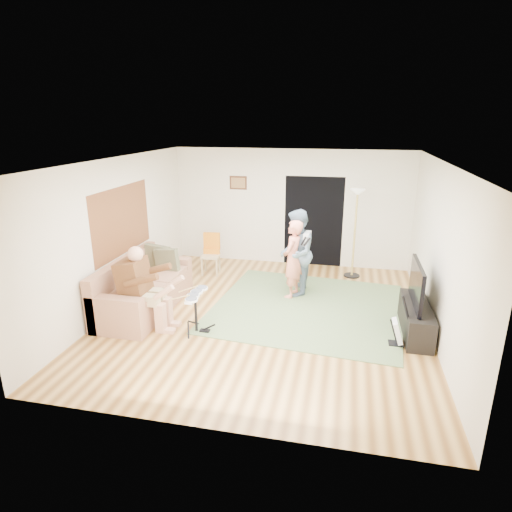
{
  "coord_description": "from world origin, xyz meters",
  "views": [
    {
      "loc": [
        1.29,
        -6.79,
        3.35
      ],
      "look_at": [
        -0.24,
        0.3,
        1.0
      ],
      "focal_mm": 30.0,
      "sensor_mm": 36.0,
      "label": 1
    }
  ],
  "objects_px": {
    "drum_kit": "(196,314)",
    "television": "(417,284)",
    "dining_chair": "(211,260)",
    "singer": "(293,259)",
    "torchiere_lamp": "(356,218)",
    "guitar_spare": "(398,331)",
    "sofa": "(141,292)",
    "tv_cabinet": "(416,319)",
    "guitarist": "(296,253)"
  },
  "relations": [
    {
      "from": "television",
      "to": "drum_kit",
      "type": "bearing_deg",
      "value": -168.6
    },
    {
      "from": "sofa",
      "to": "tv_cabinet",
      "type": "relative_size",
      "value": 1.66
    },
    {
      "from": "sofa",
      "to": "singer",
      "type": "height_order",
      "value": "singer"
    },
    {
      "from": "singer",
      "to": "torchiere_lamp",
      "type": "distance_m",
      "value": 1.9
    },
    {
      "from": "dining_chair",
      "to": "tv_cabinet",
      "type": "height_order",
      "value": "dining_chair"
    },
    {
      "from": "guitarist",
      "to": "drum_kit",
      "type": "bearing_deg",
      "value": -39.74
    },
    {
      "from": "guitar_spare",
      "to": "dining_chair",
      "type": "height_order",
      "value": "dining_chair"
    },
    {
      "from": "guitarist",
      "to": "torchiere_lamp",
      "type": "bearing_deg",
      "value": 134.12
    },
    {
      "from": "tv_cabinet",
      "to": "television",
      "type": "xyz_separation_m",
      "value": [
        -0.05,
        0.0,
        0.6
      ]
    },
    {
      "from": "guitar_spare",
      "to": "tv_cabinet",
      "type": "distance_m",
      "value": 0.56
    },
    {
      "from": "guitar_spare",
      "to": "singer",
      "type": "bearing_deg",
      "value": 139.92
    },
    {
      "from": "dining_chair",
      "to": "television",
      "type": "bearing_deg",
      "value": -32.61
    },
    {
      "from": "guitarist",
      "to": "tv_cabinet",
      "type": "distance_m",
      "value": 2.53
    },
    {
      "from": "sofa",
      "to": "television",
      "type": "xyz_separation_m",
      "value": [
        4.75,
        0.05,
        0.54
      ]
    },
    {
      "from": "sofa",
      "to": "television",
      "type": "relative_size",
      "value": 2.07
    },
    {
      "from": "singer",
      "to": "guitarist",
      "type": "height_order",
      "value": "guitarist"
    },
    {
      "from": "singer",
      "to": "tv_cabinet",
      "type": "relative_size",
      "value": 1.09
    },
    {
      "from": "guitar_spare",
      "to": "torchiere_lamp",
      "type": "bearing_deg",
      "value": 103.13
    },
    {
      "from": "singer",
      "to": "television",
      "type": "relative_size",
      "value": 1.36
    },
    {
      "from": "torchiere_lamp",
      "to": "television",
      "type": "height_order",
      "value": "torchiere_lamp"
    },
    {
      "from": "sofa",
      "to": "dining_chair",
      "type": "height_order",
      "value": "sofa"
    },
    {
      "from": "dining_chair",
      "to": "television",
      "type": "relative_size",
      "value": 0.81
    },
    {
      "from": "singer",
      "to": "dining_chair",
      "type": "height_order",
      "value": "singer"
    },
    {
      "from": "drum_kit",
      "to": "guitar_spare",
      "type": "height_order",
      "value": "guitar_spare"
    },
    {
      "from": "singer",
      "to": "torchiere_lamp",
      "type": "height_order",
      "value": "torchiere_lamp"
    },
    {
      "from": "sofa",
      "to": "torchiere_lamp",
      "type": "xyz_separation_m",
      "value": [
        3.8,
        2.53,
        1.01
      ]
    },
    {
      "from": "dining_chair",
      "to": "singer",
      "type": "bearing_deg",
      "value": -31.64
    },
    {
      "from": "sofa",
      "to": "guitar_spare",
      "type": "bearing_deg",
      "value": -5.33
    },
    {
      "from": "television",
      "to": "guitar_spare",
      "type": "bearing_deg",
      "value": -120.24
    },
    {
      "from": "sofa",
      "to": "drum_kit",
      "type": "bearing_deg",
      "value": -26.5
    },
    {
      "from": "guitar_spare",
      "to": "television",
      "type": "height_order",
      "value": "television"
    },
    {
      "from": "sofa",
      "to": "tv_cabinet",
      "type": "xyz_separation_m",
      "value": [
        4.8,
        0.05,
        -0.06
      ]
    },
    {
      "from": "sofa",
      "to": "tv_cabinet",
      "type": "bearing_deg",
      "value": 0.54
    },
    {
      "from": "guitarist",
      "to": "torchiere_lamp",
      "type": "distance_m",
      "value": 1.73
    },
    {
      "from": "drum_kit",
      "to": "dining_chair",
      "type": "bearing_deg",
      "value": 102.76
    },
    {
      "from": "guitar_spare",
      "to": "torchiere_lamp",
      "type": "xyz_separation_m",
      "value": [
        -0.69,
        2.95,
        1.09
      ]
    },
    {
      "from": "singer",
      "to": "sofa",
      "type": "bearing_deg",
      "value": -54.35
    },
    {
      "from": "torchiere_lamp",
      "to": "dining_chair",
      "type": "xyz_separation_m",
      "value": [
        -3.11,
        -0.47,
        -1.0
      ]
    },
    {
      "from": "torchiere_lamp",
      "to": "guitarist",
      "type": "bearing_deg",
      "value": -131.68
    },
    {
      "from": "guitar_spare",
      "to": "torchiere_lamp",
      "type": "distance_m",
      "value": 3.22
    },
    {
      "from": "drum_kit",
      "to": "sofa",
      "type": "bearing_deg",
      "value": 153.5
    },
    {
      "from": "dining_chair",
      "to": "tv_cabinet",
      "type": "xyz_separation_m",
      "value": [
        4.11,
        -2.01,
        -0.08
      ]
    },
    {
      "from": "drum_kit",
      "to": "guitar_spare",
      "type": "relative_size",
      "value": 0.85
    },
    {
      "from": "drum_kit",
      "to": "television",
      "type": "bearing_deg",
      "value": 11.4
    },
    {
      "from": "guitarist",
      "to": "television",
      "type": "relative_size",
      "value": 1.51
    },
    {
      "from": "singer",
      "to": "guitar_spare",
      "type": "distance_m",
      "value": 2.47
    },
    {
      "from": "dining_chair",
      "to": "torchiere_lamp",
      "type": "bearing_deg",
      "value": 2.4
    },
    {
      "from": "drum_kit",
      "to": "guitar_spare",
      "type": "xyz_separation_m",
      "value": [
        3.18,
        0.23,
        -0.07
      ]
    },
    {
      "from": "drum_kit",
      "to": "singer",
      "type": "distance_m",
      "value": 2.28
    },
    {
      "from": "sofa",
      "to": "dining_chair",
      "type": "xyz_separation_m",
      "value": [
        0.69,
        2.06,
        0.01
      ]
    }
  ]
}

